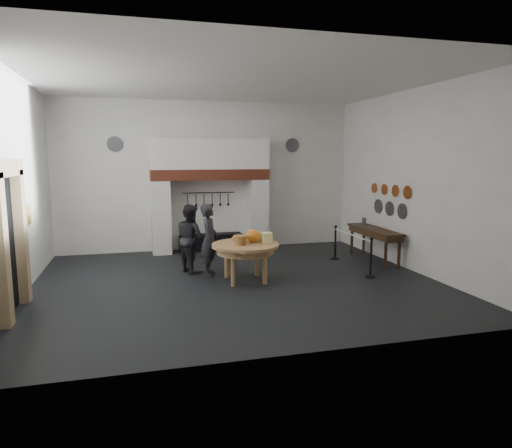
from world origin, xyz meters
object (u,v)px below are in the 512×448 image
object	(u,v)px
work_table	(245,245)
side_table	(375,230)
visitor_near	(209,240)
barrier_post_far	(335,243)
visitor_far	(191,238)
iron_range	(211,242)
barrier_post_near	(371,259)

from	to	relation	value
work_table	side_table	distance (m)	4.04
visitor_near	barrier_post_far	xyz separation A→B (m)	(3.67, 0.80, -0.41)
work_table	visitor_far	world-z (taller)	visitor_far
iron_range	work_table	world-z (taller)	work_table
visitor_near	barrier_post_far	distance (m)	3.78
iron_range	work_table	size ratio (longest dim) A/B	1.23
iron_range	work_table	bearing A→B (deg)	-86.73
side_table	visitor_far	bearing A→B (deg)	178.97
barrier_post_near	barrier_post_far	xyz separation A→B (m)	(0.00, 2.00, 0.00)
visitor_near	iron_range	bearing A→B (deg)	5.88
visitor_far	barrier_post_near	size ratio (longest dim) A/B	1.89
visitor_near	barrier_post_near	world-z (taller)	visitor_near
work_table	barrier_post_near	distance (m)	3.02
iron_range	side_table	world-z (taller)	side_table
iron_range	visitor_far	size ratio (longest dim) A/B	1.12
visitor_near	barrier_post_far	world-z (taller)	visitor_near
iron_range	barrier_post_near	distance (m)	5.20
iron_range	visitor_far	bearing A→B (deg)	-109.65
visitor_near	visitor_far	size ratio (longest dim) A/B	1.02
work_table	barrier_post_near	size ratio (longest dim) A/B	1.71
barrier_post_near	visitor_near	bearing A→B (deg)	161.84
visitor_far	barrier_post_near	distance (m)	4.39
iron_range	work_table	xyz separation A→B (m)	(0.21, -3.68, 0.59)
barrier_post_near	visitor_far	bearing A→B (deg)	158.49
iron_range	visitor_near	size ratio (longest dim) A/B	1.10
visitor_far	side_table	distance (m)	5.00
visitor_near	visitor_far	bearing A→B (deg)	60.58
work_table	barrier_post_far	world-z (taller)	barrier_post_far
work_table	side_table	world-z (taller)	side_table
visitor_near	visitor_far	xyz separation A→B (m)	(-0.40, 0.40, -0.02)
visitor_near	side_table	world-z (taller)	visitor_near
work_table	visitor_near	size ratio (longest dim) A/B	0.89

